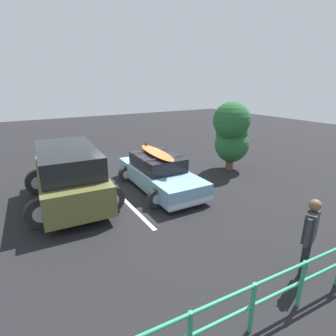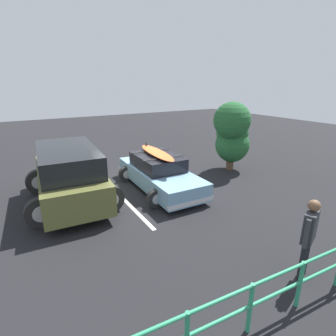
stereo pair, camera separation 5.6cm
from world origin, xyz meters
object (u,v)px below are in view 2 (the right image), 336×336
suv_car (70,174)px  person_bystander (309,232)px  sedan_car (159,173)px  bush_near_left (232,136)px

suv_car → person_bystander: 6.75m
sedan_car → person_bystander: bearing=92.7°
person_bystander → bush_near_left: (-3.40, -5.71, 0.55)m
person_bystander → suv_car: bearing=-61.2°
suv_car → person_bystander: size_ratio=2.69×
sedan_car → person_bystander: size_ratio=2.55×
sedan_car → suv_car: suv_car is taller
sedan_car → bush_near_left: bush_near_left is taller
sedan_car → bush_near_left: bearing=-176.7°
sedan_car → bush_near_left: 3.79m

